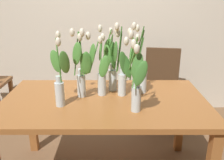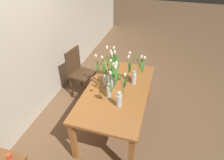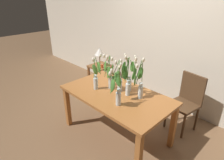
{
  "view_description": "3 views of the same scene",
  "coord_description": "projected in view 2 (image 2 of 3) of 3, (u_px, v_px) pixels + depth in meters",
  "views": [
    {
      "loc": [
        0.06,
        -1.73,
        1.51
      ],
      "look_at": [
        0.06,
        -0.03,
        0.91
      ],
      "focal_mm": 38.55,
      "sensor_mm": 36.0,
      "label": 1
    },
    {
      "loc": [
        -2.13,
        -0.56,
        2.49
      ],
      "look_at": [
        -0.08,
        0.05,
        0.96
      ],
      "focal_mm": 30.84,
      "sensor_mm": 36.0,
      "label": 2
    },
    {
      "loc": [
        1.69,
        -1.76,
        2.09
      ],
      "look_at": [
        -0.04,
        -0.05,
        0.96
      ],
      "focal_mm": 30.91,
      "sensor_mm": 36.0,
      "label": 3
    }
  ],
  "objects": [
    {
      "name": "tulip_vase_6",
      "position": [
        112.0,
        80.0,
        2.69
      ],
      "size": [
        0.19,
        0.16,
        0.52
      ],
      "color": "silver",
      "rests_on": "dining_table"
    },
    {
      "name": "dining_chair",
      "position": [
        78.0,
        70.0,
        3.66
      ],
      "size": [
        0.46,
        0.46,
        0.93
      ],
      "color": "#4C331E",
      "rests_on": "ground"
    },
    {
      "name": "tulip_vase_2",
      "position": [
        113.0,
        65.0,
        2.92
      ],
      "size": [
        0.17,
        0.21,
        0.58
      ],
      "color": "silver",
      "rests_on": "dining_table"
    },
    {
      "name": "dining_table",
      "position": [
        117.0,
        95.0,
        2.86
      ],
      "size": [
        1.6,
        0.9,
        0.74
      ],
      "color": "#A3602D",
      "rests_on": "ground"
    },
    {
      "name": "tulip_vase_0",
      "position": [
        119.0,
        95.0,
        2.43
      ],
      "size": [
        0.19,
        0.23,
        0.53
      ],
      "color": "silver",
      "rests_on": "dining_table"
    },
    {
      "name": "room_wall_rear",
      "position": [
        23.0,
        39.0,
        2.79
      ],
      "size": [
        9.0,
        0.1,
        2.7
      ],
      "primitive_type": "cube",
      "color": "beige",
      "rests_on": "ground"
    },
    {
      "name": "pillar_candle",
      "position": [
        9.0,
        157.0,
        2.1
      ],
      "size": [
        0.06,
        0.06,
        0.07
      ],
      "primitive_type": "cylinder",
      "color": "#CC4C23",
      "rests_on": "side_table"
    },
    {
      "name": "tulip_vase_1",
      "position": [
        135.0,
        72.0,
        2.79
      ],
      "size": [
        0.21,
        0.25,
        0.55
      ],
      "color": "silver",
      "rests_on": "dining_table"
    },
    {
      "name": "tulip_vase_5",
      "position": [
        114.0,
        72.0,
        2.79
      ],
      "size": [
        0.14,
        0.16,
        0.58
      ],
      "color": "silver",
      "rests_on": "dining_table"
    },
    {
      "name": "tulip_vase_3",
      "position": [
        105.0,
        74.0,
        2.76
      ],
      "size": [
        0.15,
        0.28,
        0.55
      ],
      "color": "silver",
      "rests_on": "dining_table"
    },
    {
      "name": "ground_plane",
      "position": [
        116.0,
        124.0,
        3.24
      ],
      "size": [
        18.0,
        18.0,
        0.0
      ],
      "primitive_type": "plane",
      "color": "brown"
    },
    {
      "name": "tulip_vase_4",
      "position": [
        112.0,
        85.0,
        2.55
      ],
      "size": [
        0.16,
        0.15,
        0.56
      ],
      "color": "silver",
      "rests_on": "dining_table"
    }
  ]
}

